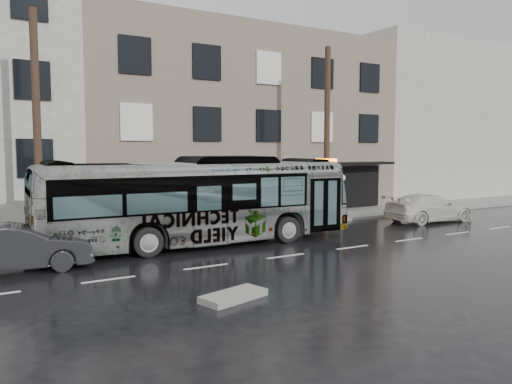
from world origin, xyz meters
TOP-DOWN VIEW (x-y plane):
  - ground at (0.00, 0.00)m, footprint 120.00×120.00m
  - sidewalk at (0.00, 4.90)m, footprint 90.00×3.60m
  - building_taupe at (5.00, 12.70)m, footprint 20.00×12.00m
  - building_filler at (24.00, 12.70)m, footprint 18.00×12.00m
  - utility_pole_front at (6.50, 3.30)m, footprint 0.30×0.30m
  - utility_pole_rear at (-7.50, 3.30)m, footprint 0.30×0.30m
  - sign_post at (7.60, 3.30)m, footprint 0.06×0.06m
  - bus at (-1.83, 1.10)m, footprint 13.03×3.57m
  - white_sedan at (11.43, 0.70)m, footprint 5.27×2.42m
  - dark_sedan at (-8.69, 0.01)m, footprint 4.79×2.04m
  - slush_pile at (-4.10, -6.14)m, footprint 1.95×1.24m

SIDE VIEW (x-z plane):
  - ground at x=0.00m, z-range 0.00..0.00m
  - sidewalk at x=0.00m, z-range 0.00..0.15m
  - slush_pile at x=-4.10m, z-range 0.00..0.18m
  - white_sedan at x=11.43m, z-range 0.00..1.49m
  - dark_sedan at x=-8.69m, z-range 0.00..1.53m
  - sign_post at x=7.60m, z-range 0.15..2.55m
  - bus at x=-1.83m, z-range 0.00..3.60m
  - utility_pole_front at x=6.50m, z-range 0.15..9.15m
  - utility_pole_rear at x=-7.50m, z-range 0.15..9.15m
  - building_taupe at x=5.00m, z-range 0.00..11.00m
  - building_filler at x=24.00m, z-range 0.00..12.00m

